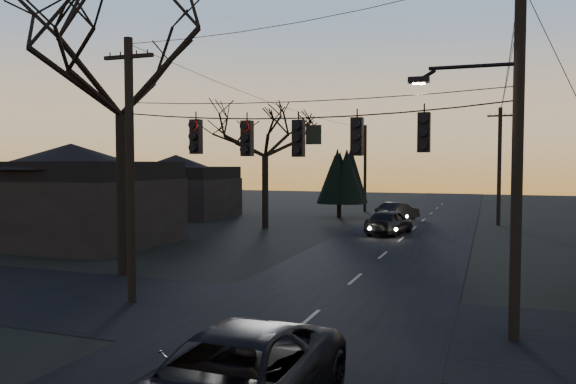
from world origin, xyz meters
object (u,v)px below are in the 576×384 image
(utility_pole_right, at_px, (513,341))
(bare_tree_left, at_px, (120,50))
(utility_pole_left, at_px, (132,303))
(sedan_oncoming_b, at_px, (398,212))
(utility_pole_far_r, at_px, (498,225))
(utility_pole_far_l, at_px, (365,212))
(sedan_oncoming_a, at_px, (389,222))

(utility_pole_right, distance_m, bare_tree_left, 17.52)
(utility_pole_left, xyz_separation_m, sedan_oncoming_b, (4.12, 28.99, 0.70))
(utility_pole_right, height_order, sedan_oncoming_b, utility_pole_right)
(utility_pole_far_r, bearing_deg, utility_pole_right, -90.00)
(utility_pole_far_r, height_order, utility_pole_far_l, utility_pole_far_r)
(bare_tree_left, distance_m, sedan_oncoming_a, 19.96)
(utility_pole_far_l, bearing_deg, utility_pole_far_r, -34.82)
(utility_pole_far_l, bearing_deg, sedan_oncoming_b, -59.55)
(bare_tree_left, xyz_separation_m, sedan_oncoming_b, (7.18, 25.26, -8.30))
(utility_pole_right, height_order, bare_tree_left, bare_tree_left)
(utility_pole_right, distance_m, utility_pole_left, 11.50)
(utility_pole_left, relative_size, bare_tree_left, 0.66)
(utility_pole_far_r, relative_size, sedan_oncoming_a, 1.82)
(utility_pole_far_l, relative_size, bare_tree_left, 0.62)
(utility_pole_right, distance_m, utility_pole_far_r, 28.00)
(utility_pole_far_r, bearing_deg, utility_pole_left, -112.33)
(utility_pole_far_r, xyz_separation_m, utility_pole_far_l, (-11.50, 8.00, 0.00))
(utility_pole_right, bearing_deg, sedan_oncoming_b, 104.28)
(sedan_oncoming_b, bearing_deg, utility_pole_far_r, -163.22)
(utility_pole_right, relative_size, utility_pole_far_r, 1.18)
(utility_pole_far_r, height_order, bare_tree_left, bare_tree_left)
(utility_pole_far_l, height_order, sedan_oncoming_b, utility_pole_far_l)
(utility_pole_far_l, bearing_deg, utility_pole_left, -90.00)
(sedan_oncoming_b, bearing_deg, sedan_oncoming_a, 119.71)
(sedan_oncoming_a, bearing_deg, bare_tree_left, 74.59)
(utility_pole_right, relative_size, utility_pole_far_l, 1.25)
(utility_pole_left, bearing_deg, utility_pole_right, 0.00)
(utility_pole_right, xyz_separation_m, sedan_oncoming_a, (-6.55, 20.07, 0.80))
(sedan_oncoming_b, bearing_deg, utility_pole_right, 128.70)
(utility_pole_far_r, height_order, sedan_oncoming_b, utility_pole_far_r)
(bare_tree_left, relative_size, sedan_oncoming_b, 3.03)
(utility_pole_far_r, xyz_separation_m, sedan_oncoming_b, (-7.38, 0.99, 0.70))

